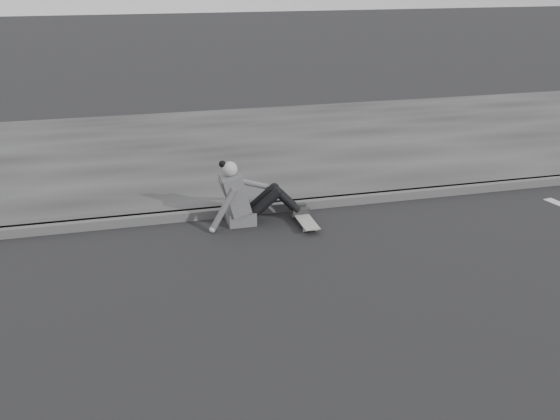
% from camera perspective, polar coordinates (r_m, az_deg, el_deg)
% --- Properties ---
extents(ground, '(80.00, 80.00, 0.00)m').
position_cam_1_polar(ground, '(7.30, 20.09, -5.90)').
color(ground, black).
rests_on(ground, ground).
extents(curb, '(24.00, 0.16, 0.12)m').
position_cam_1_polar(curb, '(9.30, 11.43, 1.40)').
color(curb, '#464646').
rests_on(curb, ground).
extents(sidewalk, '(24.00, 6.00, 0.12)m').
position_cam_1_polar(sidewalk, '(11.95, 5.22, 6.27)').
color(sidewalk, '#313131').
rests_on(sidewalk, ground).
extents(skateboard, '(0.20, 0.78, 0.09)m').
position_cam_1_polar(skateboard, '(8.22, 2.23, -0.84)').
color(skateboard, gray).
rests_on(skateboard, ground).
extents(seated_woman, '(1.38, 0.46, 0.88)m').
position_cam_1_polar(seated_woman, '(8.17, -3.18, 1.18)').
color(seated_woman, '#4E4E51').
rests_on(seated_woman, ground).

